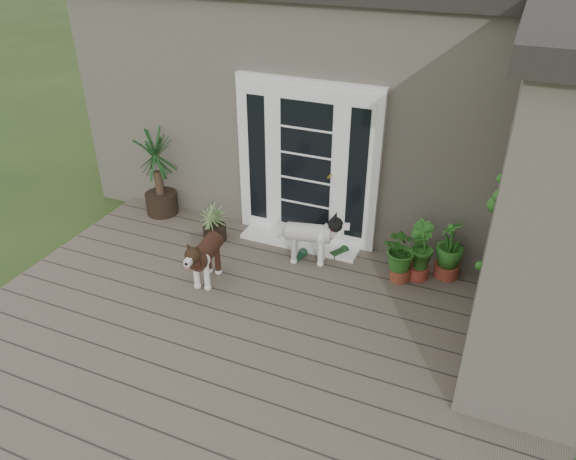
% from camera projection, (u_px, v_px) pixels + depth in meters
% --- Properties ---
extents(deck, '(6.20, 4.60, 0.12)m').
position_uv_depth(deck, '(247.00, 345.00, 5.68)').
color(deck, '#6B5B4C').
rests_on(deck, ground).
extents(house_main, '(7.40, 4.00, 3.10)m').
position_uv_depth(house_main, '(368.00, 94.00, 8.29)').
color(house_main, '#665E54').
rests_on(house_main, ground).
extents(door_unit, '(1.90, 0.14, 2.15)m').
position_uv_depth(door_unit, '(307.00, 164.00, 6.91)').
color(door_unit, white).
rests_on(door_unit, deck).
extents(door_step, '(1.60, 0.40, 0.05)m').
position_uv_depth(door_step, '(300.00, 241.00, 7.29)').
color(door_step, white).
rests_on(door_step, deck).
extents(brindle_dog, '(0.40, 0.77, 0.61)m').
position_uv_depth(brindle_dog, '(206.00, 259.00, 6.41)').
color(brindle_dog, '#3E2216').
rests_on(brindle_dog, deck).
extents(white_dog, '(0.79, 0.47, 0.62)m').
position_uv_depth(white_dog, '(308.00, 241.00, 6.76)').
color(white_dog, white).
rests_on(white_dog, deck).
extents(spider_plant, '(0.64, 0.64, 0.55)m').
position_uv_depth(spider_plant, '(214.00, 221.00, 7.25)').
color(spider_plant, '#9FBC73').
rests_on(spider_plant, deck).
extents(yucca, '(0.97, 0.97, 1.25)m').
position_uv_depth(yucca, '(158.00, 174.00, 7.71)').
color(yucca, '#113312').
rests_on(yucca, deck).
extents(herb_a, '(0.64, 0.64, 0.64)m').
position_uv_depth(herb_a, '(402.00, 257.00, 6.43)').
color(herb_a, '#195217').
rests_on(herb_a, deck).
extents(herb_b, '(0.49, 0.49, 0.53)m').
position_uv_depth(herb_b, '(419.00, 258.00, 6.50)').
color(herb_b, '#184C15').
rests_on(herb_b, deck).
extents(herb_c, '(0.50, 0.50, 0.64)m').
position_uv_depth(herb_c, '(449.00, 254.00, 6.49)').
color(herb_c, '#1D6620').
rests_on(herb_c, deck).
extents(sapling, '(0.56, 0.56, 1.88)m').
position_uv_depth(sapling, '(504.00, 251.00, 5.39)').
color(sapling, '#1E4F16').
rests_on(sapling, deck).
extents(clog_left, '(0.19, 0.28, 0.08)m').
position_uv_depth(clog_left, '(300.00, 255.00, 6.97)').
color(clog_left, '#173A23').
rests_on(clog_left, deck).
extents(clog_right, '(0.26, 0.32, 0.09)m').
position_uv_depth(clog_right, '(339.00, 252.00, 7.02)').
color(clog_right, '#143214').
rests_on(clog_right, deck).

